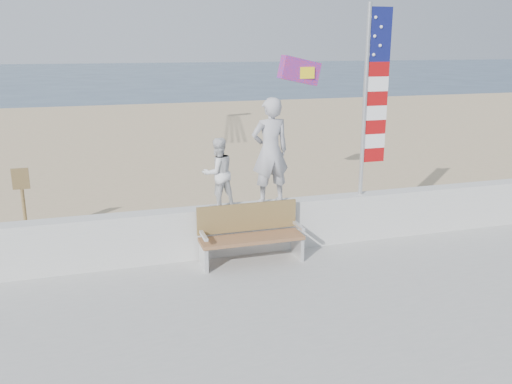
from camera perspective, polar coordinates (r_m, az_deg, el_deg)
The scene contains 9 objects.
ground at distance 8.37m, azimuth 2.35°, elevation -12.24°, with size 220.00×220.00×0.00m, color #2C4259.
sand at distance 16.63m, azimuth -7.95°, elevation 1.88°, with size 90.00×40.00×0.08m, color tan.
seawall at distance 9.87m, azimuth -1.45°, elevation -3.83°, with size 30.00×0.35×0.90m, color silver.
adult at distance 9.65m, azimuth 1.50°, elevation 4.34°, with size 0.69×0.45×1.90m, color #A5A4AA.
child at distance 9.47m, azimuth -4.02°, elevation 2.03°, with size 0.60×0.47×1.23m, color silver.
bench at distance 9.44m, azimuth -0.62°, elevation -4.35°, with size 1.80×0.57×1.00m.
flag at distance 10.30m, azimuth 12.06°, elevation 10.13°, with size 0.50×0.08×3.50m.
parafoil_kite at distance 13.88m, azimuth 4.69°, elevation 12.59°, with size 1.14×0.42×0.77m.
sign at distance 11.61m, azimuth -23.34°, elevation -0.55°, with size 0.32×0.07×1.46m.
Camera 1 is at (-2.49, -6.99, 3.88)m, focal length 38.00 mm.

